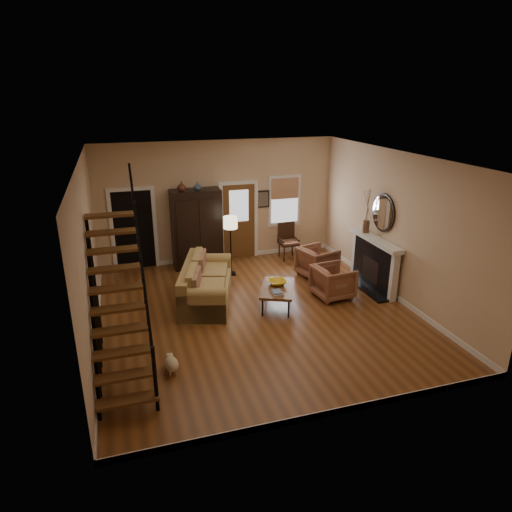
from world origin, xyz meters
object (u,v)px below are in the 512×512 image
object	(u,v)px
sofa	(207,283)
side_chair	(289,241)
floor_lamp	(231,246)
armchair_left	(333,282)
coffee_table	(277,297)
armoire	(197,229)
armchair_right	(317,262)

from	to	relation	value
sofa	side_chair	xyz separation A→B (m)	(2.76, 2.03, 0.08)
side_chair	sofa	bearing A→B (deg)	-143.62
sofa	floor_lamp	bearing A→B (deg)	72.95
armchair_left	sofa	bearing A→B (deg)	70.68
coffee_table	floor_lamp	world-z (taller)	floor_lamp
coffee_table	side_chair	xyz separation A→B (m)	(1.32, 2.77, 0.28)
armchair_left	floor_lamp	size ratio (longest dim) A/B	0.54
armoire	floor_lamp	size ratio (longest dim) A/B	1.36
armchair_right	side_chair	size ratio (longest dim) A/B	0.84
armchair_right	side_chair	world-z (taller)	side_chair
coffee_table	side_chair	world-z (taller)	side_chair
floor_lamp	armchair_right	bearing A→B (deg)	-20.46
armoire	side_chair	xyz separation A→B (m)	(2.55, -0.20, -0.54)
armoire	coffee_table	bearing A→B (deg)	-67.60
armchair_left	armchair_right	bearing A→B (deg)	-13.85
sofa	armchair_right	size ratio (longest dim) A/B	2.70
armchair_left	side_chair	bearing A→B (deg)	-4.70
armoire	sofa	size ratio (longest dim) A/B	0.90
armoire	side_chair	bearing A→B (deg)	-4.48
armchair_right	armchair_left	bearing A→B (deg)	157.28
sofa	armchair_left	xyz separation A→B (m)	(2.81, -0.67, -0.05)
armoire	armchair_right	bearing A→B (deg)	-30.71
coffee_table	floor_lamp	xyz separation A→B (m)	(-0.52, 2.10, 0.55)
coffee_table	floor_lamp	bearing A→B (deg)	103.92
coffee_table	armchair_left	distance (m)	1.39
sofa	side_chair	bearing A→B (deg)	53.29
armchair_right	floor_lamp	bearing A→B (deg)	54.83
sofa	armchair_left	world-z (taller)	sofa
armchair_right	side_chair	distance (m)	1.47
side_chair	armoire	bearing A→B (deg)	175.52
armchair_left	floor_lamp	distance (m)	2.80
armchair_right	floor_lamp	distance (m)	2.25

